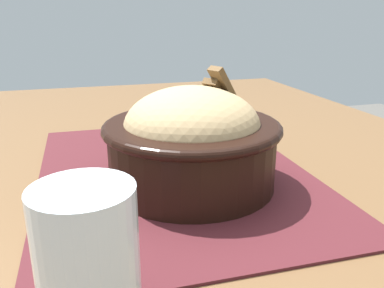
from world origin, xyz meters
name	(u,v)px	position (x,y,z in m)	size (l,w,h in m)	color
table	(183,209)	(0.00, 0.00, 0.68)	(1.30, 0.88, 0.75)	brown
placemat	(173,172)	(-0.02, 0.02, 0.75)	(0.44, 0.33, 0.00)	#47191E
bowl	(192,140)	(-0.06, 0.01, 0.80)	(0.22, 0.22, 0.14)	black
fork	(164,147)	(0.07, 0.01, 0.75)	(0.04, 0.13, 0.00)	#BCBCBC
drinking_glass	(89,267)	(-0.25, 0.13, 0.79)	(0.07, 0.07, 0.10)	silver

